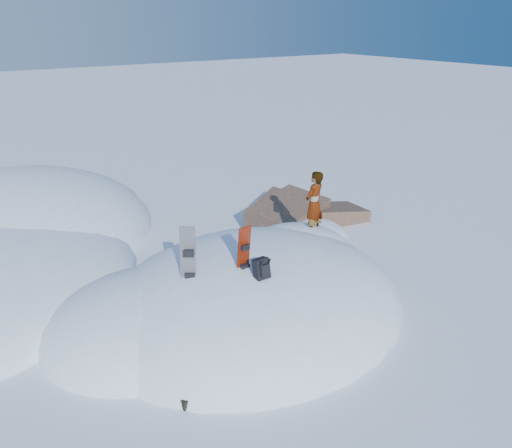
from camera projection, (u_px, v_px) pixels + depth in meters
ground at (253, 310)px, 11.09m from camera, size 120.00×120.00×0.00m
snow_mound at (241, 307)px, 11.19m from camera, size 8.00×6.00×3.00m
rock_outcrop at (298, 228)px, 15.32m from camera, size 4.68×4.41×1.68m
snowboard_red at (244, 259)px, 9.81m from camera, size 0.27×0.21×1.45m
snowboard_dark at (189, 267)px, 9.69m from camera, size 0.40×0.40×1.62m
backpack at (262, 269)px, 9.52m from camera, size 0.29×0.33×0.47m
gear_pile at (195, 389)px, 8.57m from camera, size 0.83×0.63×0.22m
person at (314, 204)px, 12.23m from camera, size 0.69×0.56×1.65m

